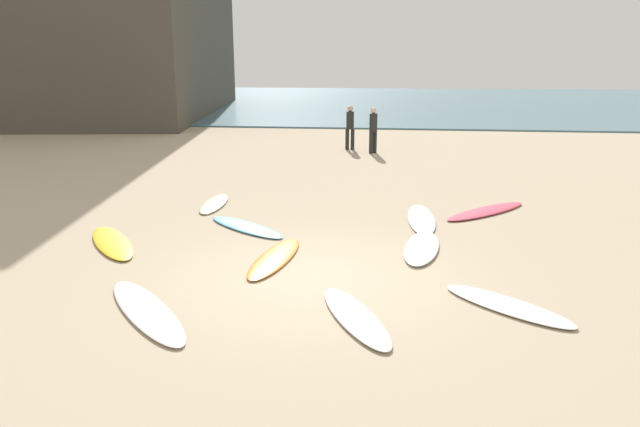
# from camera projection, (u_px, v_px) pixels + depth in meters

# --- Properties ---
(ground_plane) EXTENTS (120.00, 120.00, 0.00)m
(ground_plane) POSITION_uv_depth(u_px,v_px,m) (309.00, 279.00, 9.01)
(ground_plane) COLOR tan
(ocean_water) EXTENTS (120.00, 40.00, 0.08)m
(ocean_water) POSITION_uv_depth(u_px,v_px,m) (377.00, 100.00, 47.35)
(ocean_water) COLOR slate
(ocean_water) RESTS_ON ground_plane
(surfboard_0) EXTENTS (0.88, 2.10, 0.08)m
(surfboard_0) POSITION_uv_depth(u_px,v_px,m) (422.00, 247.00, 10.36)
(surfboard_0) COLOR silver
(surfboard_0) RESTS_ON ground_plane
(surfboard_1) EXTENTS (2.04, 2.26, 0.07)m
(surfboard_1) POSITION_uv_depth(u_px,v_px,m) (146.00, 310.00, 7.79)
(surfboard_1) COLOR white
(surfboard_1) RESTS_ON ground_plane
(surfboard_2) EXTENTS (0.82, 2.27, 0.07)m
(surfboard_2) POSITION_uv_depth(u_px,v_px,m) (275.00, 258.00, 9.86)
(surfboard_2) COLOR orange
(surfboard_2) RESTS_ON ground_plane
(surfboard_3) EXTENTS (0.64, 1.97, 0.07)m
(surfboard_3) POSITION_uv_depth(u_px,v_px,m) (214.00, 204.00, 13.54)
(surfboard_3) COLOR silver
(surfboard_3) RESTS_ON ground_plane
(surfboard_4) EXTENTS (2.03, 1.79, 0.06)m
(surfboard_4) POSITION_uv_depth(u_px,v_px,m) (246.00, 227.00, 11.67)
(surfboard_4) COLOR #50A2D3
(surfboard_4) RESTS_ON ground_plane
(surfboard_5) EXTENTS (1.31, 2.04, 0.07)m
(surfboard_5) POSITION_uv_depth(u_px,v_px,m) (355.00, 317.00, 7.59)
(surfboard_5) COLOR silver
(surfboard_5) RESTS_ON ground_plane
(surfboard_6) EXTENTS (2.21, 2.22, 0.07)m
(surfboard_6) POSITION_uv_depth(u_px,v_px,m) (486.00, 211.00, 12.88)
(surfboard_6) COLOR #D2455D
(surfboard_6) RESTS_ON ground_plane
(surfboard_7) EXTENTS (1.83, 2.20, 0.08)m
(surfboard_7) POSITION_uv_depth(u_px,v_px,m) (112.00, 242.00, 10.66)
(surfboard_7) COLOR yellow
(surfboard_7) RESTS_ON ground_plane
(surfboard_8) EXTENTS (0.60, 2.44, 0.07)m
(surfboard_8) POSITION_uv_depth(u_px,v_px,m) (421.00, 219.00, 12.25)
(surfboard_8) COLOR silver
(surfboard_8) RESTS_ON ground_plane
(surfboard_9) EXTENTS (1.83, 1.70, 0.07)m
(surfboard_9) POSITION_uv_depth(u_px,v_px,m) (507.00, 305.00, 7.95)
(surfboard_9) COLOR white
(surfboard_9) RESTS_ON ground_plane
(beachgoer_near) EXTENTS (0.40, 0.40, 1.62)m
(beachgoer_near) POSITION_uv_depth(u_px,v_px,m) (373.00, 128.00, 20.80)
(beachgoer_near) COLOR black
(beachgoer_near) RESTS_ON ground_plane
(beachgoer_mid) EXTENTS (0.34, 0.28, 1.62)m
(beachgoer_mid) POSITION_uv_depth(u_px,v_px,m) (350.00, 126.00, 21.65)
(beachgoer_mid) COLOR black
(beachgoer_mid) RESTS_ON ground_plane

